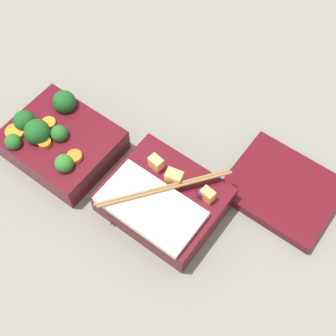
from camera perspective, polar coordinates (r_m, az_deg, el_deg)
ground_plane at (r=0.80m, az=-6.30°, el=-0.74°), size 3.00×3.00×0.00m
bento_tray_vegetable at (r=0.82m, az=-13.16°, el=3.32°), size 0.18×0.15×0.08m
bento_tray_rice at (r=0.74m, az=-0.70°, el=-4.05°), size 0.18×0.18×0.07m
bento_lid at (r=0.79m, az=13.78°, el=-2.49°), size 0.17×0.15×0.02m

